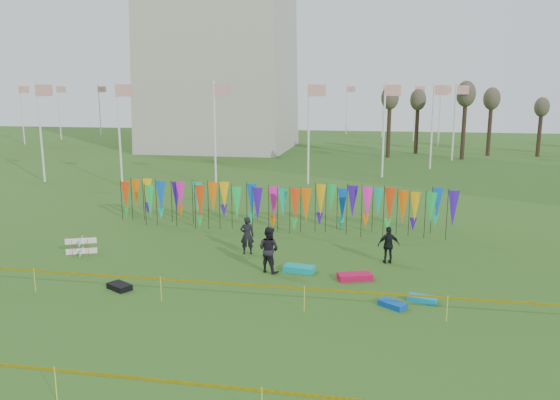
% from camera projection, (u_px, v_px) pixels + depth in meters
% --- Properties ---
extents(ground, '(160.00, 160.00, 0.00)m').
position_uv_depth(ground, '(226.00, 291.00, 20.48)').
color(ground, '#305217').
rests_on(ground, ground).
extents(flagpole_ring, '(57.40, 56.16, 8.00)m').
position_uv_depth(flagpole_ring, '(223.00, 116.00, 68.40)').
color(flagpole_ring, silver).
rests_on(flagpole_ring, ground).
extents(banner_row, '(18.64, 0.64, 2.45)m').
position_uv_depth(banner_row, '(279.00, 201.00, 29.13)').
color(banner_row, black).
rests_on(banner_row, ground).
extents(caution_tape_near, '(26.00, 0.02, 0.90)m').
position_uv_depth(caution_tape_near, '(209.00, 283.00, 19.03)').
color(caution_tape_near, '#EAC204').
rests_on(caution_tape_near, ground).
extents(caution_tape_far, '(26.00, 0.02, 0.90)m').
position_uv_depth(caution_tape_far, '(124.00, 378.00, 12.79)').
color(caution_tape_far, '#EAC204').
rests_on(caution_tape_far, ground).
extents(box_kite, '(0.70, 0.70, 0.77)m').
position_uv_depth(box_kite, '(81.00, 246.00, 24.90)').
color(box_kite, red).
rests_on(box_kite, ground).
extents(person_left, '(0.72, 0.59, 1.75)m').
position_uv_depth(person_left, '(247.00, 235.00, 24.88)').
color(person_left, black).
rests_on(person_left, ground).
extents(person_mid, '(1.08, 0.89, 1.92)m').
position_uv_depth(person_mid, '(269.00, 249.00, 22.41)').
color(person_mid, black).
rests_on(person_mid, ground).
extents(person_right, '(1.05, 0.75, 1.63)m').
position_uv_depth(person_right, '(389.00, 245.00, 23.56)').
color(person_right, black).
rests_on(person_right, ground).
extents(kite_bag_turquoise, '(1.34, 0.81, 0.25)m').
position_uv_depth(kite_bag_turquoise, '(299.00, 269.00, 22.57)').
color(kite_bag_turquoise, '#0BA5AA').
rests_on(kite_bag_turquoise, ground).
extents(kite_bag_blue, '(1.04, 0.94, 0.20)m').
position_uv_depth(kite_bag_blue, '(392.00, 304.00, 18.94)').
color(kite_bag_blue, '#0B4DB5').
rests_on(kite_bag_blue, ground).
extents(kite_bag_red, '(1.46, 1.02, 0.25)m').
position_uv_depth(kite_bag_red, '(355.00, 277.00, 21.65)').
color(kite_bag_red, '#C50D3D').
rests_on(kite_bag_red, ground).
extents(kite_bag_black, '(1.08, 0.94, 0.22)m').
position_uv_depth(kite_bag_black, '(120.00, 286.00, 20.61)').
color(kite_bag_black, black).
rests_on(kite_bag_black, ground).
extents(kite_bag_teal, '(1.11, 0.74, 0.19)m').
position_uv_depth(kite_bag_teal, '(422.00, 299.00, 19.43)').
color(kite_bag_teal, '#0D8FC3').
rests_on(kite_bag_teal, ground).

